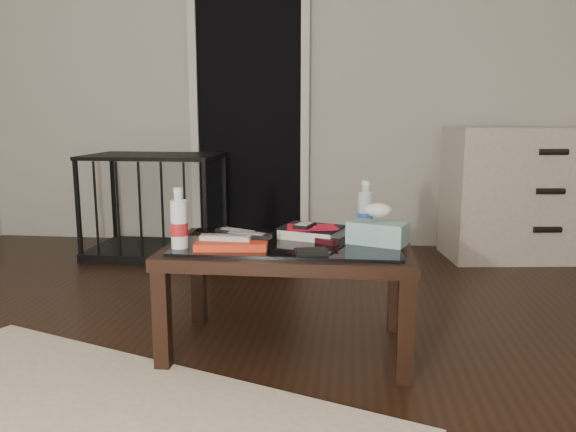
% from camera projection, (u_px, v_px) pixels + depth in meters
% --- Properties ---
extents(ground, '(5.00, 5.00, 0.00)m').
position_uv_depth(ground, '(237.00, 404.00, 1.92)').
color(ground, black).
rests_on(ground, ground).
extents(doorway, '(0.90, 0.08, 2.07)m').
position_uv_depth(doorway, '(250.00, 109.00, 4.20)').
color(doorway, black).
rests_on(doorway, ground).
extents(coffee_table, '(1.00, 0.60, 0.46)m').
position_uv_depth(coffee_table, '(289.00, 257.00, 2.32)').
color(coffee_table, black).
rests_on(coffee_table, ground).
extents(dresser, '(1.26, 0.66, 0.90)m').
position_uv_depth(dresser, '(537.00, 193.00, 3.84)').
color(dresser, beige).
rests_on(dresser, ground).
extents(pet_crate, '(0.91, 0.62, 0.71)m').
position_uv_depth(pet_crate, '(156.00, 223.00, 3.95)').
color(pet_crate, black).
rests_on(pet_crate, ground).
extents(magazines, '(0.30, 0.24, 0.03)m').
position_uv_depth(magazines, '(232.00, 243.00, 2.24)').
color(magazines, red).
rests_on(magazines, coffee_table).
extents(remote_silver, '(0.20, 0.06, 0.02)m').
position_uv_depth(remote_silver, '(225.00, 237.00, 2.21)').
color(remote_silver, '#B2B1B6').
rests_on(remote_silver, magazines).
extents(remote_black_front, '(0.21, 0.09, 0.02)m').
position_uv_depth(remote_black_front, '(247.00, 235.00, 2.25)').
color(remote_black_front, black).
rests_on(remote_black_front, magazines).
extents(remote_black_back, '(0.20, 0.13, 0.02)m').
position_uv_depth(remote_black_back, '(238.00, 232.00, 2.31)').
color(remote_black_back, black).
rests_on(remote_black_back, magazines).
extents(textbook, '(0.30, 0.27, 0.05)m').
position_uv_depth(textbook, '(312.00, 232.00, 2.40)').
color(textbook, black).
rests_on(textbook, coffee_table).
extents(dvd_mailers, '(0.20, 0.15, 0.01)m').
position_uv_depth(dvd_mailers, '(309.00, 227.00, 2.38)').
color(dvd_mailers, red).
rests_on(dvd_mailers, textbook).
extents(ipod, '(0.09, 0.12, 0.02)m').
position_uv_depth(ipod, '(305.00, 225.00, 2.36)').
color(ipod, black).
rests_on(ipod, dvd_mailers).
extents(flip_phone, '(0.10, 0.09, 0.02)m').
position_uv_depth(flip_phone, '(327.00, 241.00, 2.28)').
color(flip_phone, black).
rests_on(flip_phone, coffee_table).
extents(wallet, '(0.13, 0.10, 0.02)m').
position_uv_depth(wallet, '(311.00, 252.00, 2.10)').
color(wallet, black).
rests_on(wallet, coffee_table).
extents(water_bottle_left, '(0.08, 0.08, 0.24)m').
position_uv_depth(water_bottle_left, '(179.00, 218.00, 2.19)').
color(water_bottle_left, white).
rests_on(water_bottle_left, coffee_table).
extents(water_bottle_right, '(0.08, 0.08, 0.24)m').
position_uv_depth(water_bottle_right, '(365.00, 208.00, 2.43)').
color(water_bottle_right, silver).
rests_on(water_bottle_right, coffee_table).
extents(tissue_box, '(0.26, 0.19, 0.09)m').
position_uv_depth(tissue_box, '(377.00, 233.00, 2.27)').
color(tissue_box, teal).
rests_on(tissue_box, coffee_table).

